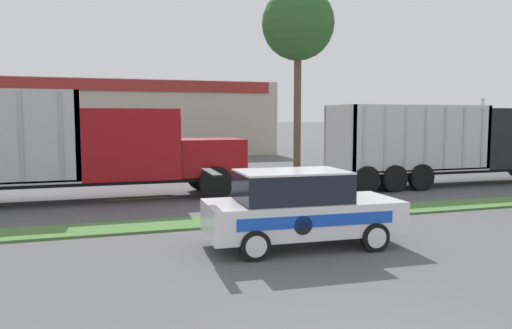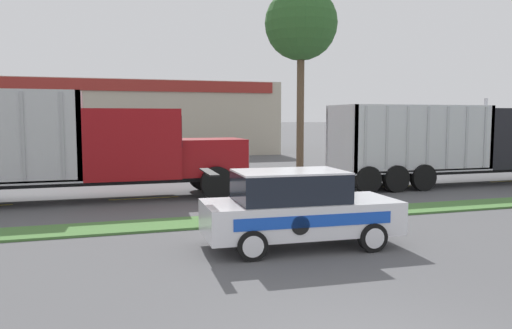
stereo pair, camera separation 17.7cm
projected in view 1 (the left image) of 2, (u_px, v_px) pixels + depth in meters
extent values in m
cube|color=#477538|center=(219.00, 221.00, 13.51)|extent=(120.00, 1.45, 0.06)
cube|color=yellow|center=(143.00, 198.00, 17.48)|extent=(2.40, 0.14, 0.01)
cube|color=yellow|center=(286.00, 191.00, 19.16)|extent=(2.40, 0.14, 0.01)
cube|color=yellow|center=(406.00, 185.00, 20.84)|extent=(2.40, 0.14, 0.01)
cube|color=yellow|center=(508.00, 180.00, 22.51)|extent=(2.40, 0.14, 0.01)
cube|color=black|center=(64.00, 182.00, 16.76)|extent=(12.34, 1.37, 0.18)
cube|color=maroon|center=(208.00, 157.00, 18.23)|extent=(2.41, 2.04, 1.31)
cube|color=#B7B7BC|center=(240.00, 156.00, 18.62)|extent=(0.06, 1.74, 1.11)
cube|color=maroon|center=(130.00, 143.00, 17.32)|extent=(3.16, 2.49, 2.37)
cube|color=black|center=(175.00, 131.00, 17.78)|extent=(0.04, 2.12, 1.07)
cylinder|color=silver|center=(77.00, 120.00, 15.96)|extent=(0.14, 0.14, 1.63)
cube|color=#B7B7BC|center=(79.00, 135.00, 16.77)|extent=(0.16, 2.49, 2.89)
cube|color=#A3A3A8|center=(21.00, 137.00, 15.08)|extent=(0.10, 0.04, 2.74)
cube|color=#A3A3A8|center=(61.00, 136.00, 15.43)|extent=(0.10, 0.04, 2.74)
cylinder|color=black|center=(216.00, 183.00, 17.15)|extent=(1.15, 0.30, 1.15)
cylinder|color=black|center=(201.00, 176.00, 19.47)|extent=(1.15, 0.30, 1.15)
cube|color=black|center=(457.00, 170.00, 21.35)|extent=(11.48, 1.33, 0.18)
cube|color=black|center=(495.00, 138.00, 21.82)|extent=(2.73, 2.42, 2.52)
cylinder|color=silver|center=(482.00, 119.00, 20.55)|extent=(0.14, 0.14, 1.66)
cube|color=silver|center=(406.00, 168.00, 20.53)|extent=(6.31, 2.42, 0.12)
cube|color=silver|center=(468.00, 136.00, 21.36)|extent=(0.16, 2.42, 2.57)
cube|color=silver|center=(339.00, 138.00, 19.45)|extent=(0.16, 2.42, 2.57)
cube|color=silver|center=(424.00, 138.00, 19.34)|extent=(6.31, 0.16, 2.57)
cube|color=silver|center=(391.00, 136.00, 21.48)|extent=(6.31, 0.16, 2.57)
cube|color=#B2B2B7|center=(364.00, 139.00, 18.41)|extent=(0.10, 0.04, 2.44)
cube|color=#B2B2B7|center=(385.00, 139.00, 18.69)|extent=(0.10, 0.04, 2.44)
cube|color=#B2B2B7|center=(406.00, 138.00, 18.97)|extent=(0.10, 0.04, 2.44)
cube|color=#B2B2B7|center=(426.00, 138.00, 19.25)|extent=(0.10, 0.04, 2.44)
cube|color=#B2B2B7|center=(445.00, 138.00, 19.53)|extent=(0.10, 0.04, 2.44)
cube|color=#B2B2B7|center=(464.00, 138.00, 19.81)|extent=(0.10, 0.04, 2.44)
cube|color=#B2B2B7|center=(482.00, 137.00, 20.09)|extent=(0.10, 0.04, 2.44)
cylinder|color=black|center=(366.00, 180.00, 18.63)|extent=(1.03, 0.30, 1.03)
cylinder|color=black|center=(337.00, 173.00, 20.88)|extent=(1.03, 0.30, 1.03)
cylinder|color=black|center=(394.00, 178.00, 19.01)|extent=(1.03, 0.30, 1.03)
cylinder|color=black|center=(362.00, 172.00, 21.26)|extent=(1.03, 0.30, 1.03)
cylinder|color=black|center=(421.00, 177.00, 19.39)|extent=(1.03, 0.30, 1.03)
cylinder|color=black|center=(387.00, 171.00, 21.63)|extent=(1.03, 0.30, 1.03)
cube|color=white|center=(302.00, 216.00, 10.96)|extent=(4.32, 1.92, 0.71)
cube|color=black|center=(292.00, 187.00, 10.83)|extent=(2.40, 1.63, 0.62)
cube|color=white|center=(292.00, 172.00, 10.80)|extent=(2.40, 1.63, 0.04)
cube|color=black|center=(211.00, 172.00, 10.32)|extent=(0.26, 1.40, 0.03)
cube|color=blue|center=(318.00, 221.00, 10.11)|extent=(3.39, 0.16, 0.25)
cylinder|color=black|center=(303.00, 225.00, 10.03)|extent=(0.39, 0.03, 0.39)
cylinder|color=black|center=(375.00, 237.00, 10.55)|extent=(0.63, 0.23, 0.62)
cylinder|color=silver|center=(377.00, 238.00, 10.45)|extent=(0.43, 0.03, 0.43)
cylinder|color=black|center=(341.00, 221.00, 12.14)|extent=(0.63, 0.23, 0.62)
cylinder|color=silver|center=(339.00, 221.00, 12.24)|extent=(0.43, 0.03, 0.43)
cylinder|color=black|center=(255.00, 245.00, 9.84)|extent=(0.63, 0.23, 0.62)
cylinder|color=silver|center=(256.00, 247.00, 9.74)|extent=(0.43, 0.03, 0.43)
cylinder|color=black|center=(236.00, 228.00, 11.43)|extent=(0.63, 0.23, 0.62)
cylinder|color=silver|center=(235.00, 227.00, 11.53)|extent=(0.43, 0.03, 0.43)
cube|color=#BCB29E|center=(75.00, 119.00, 39.20)|extent=(29.57, 12.00, 5.52)
cube|color=maroon|center=(70.00, 84.00, 33.27)|extent=(28.09, 0.10, 0.80)
cylinder|color=brown|center=(297.00, 107.00, 27.86)|extent=(0.41, 0.41, 6.89)
sphere|color=#2D5B28|center=(298.00, 24.00, 27.43)|extent=(4.01, 4.01, 4.01)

